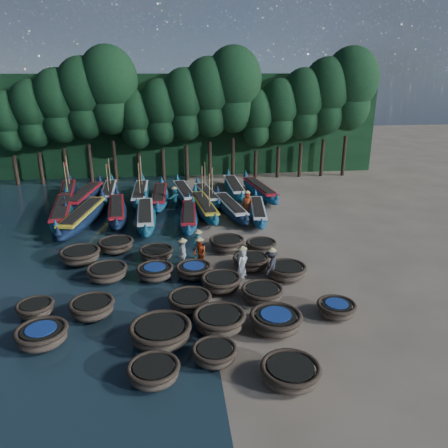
{
  "coord_description": "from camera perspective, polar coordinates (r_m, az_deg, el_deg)",
  "views": [
    {
      "loc": [
        -1.48,
        -22.59,
        10.42
      ],
      "look_at": [
        1.68,
        2.87,
        1.3
      ],
      "focal_mm": 35.0,
      "sensor_mm": 36.0,
      "label": 1
    }
  ],
  "objects": [
    {
      "name": "coracle_9",
      "position": [
        20.38,
        14.46,
        -10.64
      ],
      "size": [
        2.1,
        2.1,
        0.66
      ],
      "rotation": [
        0.0,
        0.0,
        0.38
      ],
      "color": "#4E3F30",
      "rests_on": "ground"
    },
    {
      "name": "coracle_13",
      "position": [
        21.86,
        -0.36,
        -7.64
      ],
      "size": [
        2.02,
        2.02,
        0.75
      ],
      "rotation": [
        0.0,
        0.0,
        0.01
      ],
      "color": "#4E3F30",
      "rests_on": "ground"
    },
    {
      "name": "tree_3",
      "position": [
        43.33,
        -17.86,
        15.47
      ],
      "size": [
        4.92,
        4.92,
        11.6
      ],
      "color": "black",
      "rests_on": "ground"
    },
    {
      "name": "coracle_15",
      "position": [
        23.67,
        -15.03,
        -6.13
      ],
      "size": [
        2.55,
        2.55,
        0.75
      ],
      "rotation": [
        0.0,
        0.0,
        -0.38
      ],
      "color": "#4E3F30",
      "rests_on": "ground"
    },
    {
      "name": "coracle_22",
      "position": [
        25.48,
        -8.83,
        -3.81
      ],
      "size": [
        2.2,
        2.2,
        0.72
      ],
      "rotation": [
        0.0,
        0.0,
        0.22
      ],
      "color": "#4E3F30",
      "rests_on": "ground"
    },
    {
      "name": "long_boat_14",
      "position": [
        37.03,
        -5.19,
        4.01
      ],
      "size": [
        2.42,
        7.89,
        1.4
      ],
      "rotation": [
        0.0,
        0.0,
        0.14
      ],
      "color": "navy",
      "rests_on": "ground"
    },
    {
      "name": "long_boat_16",
      "position": [
        38.55,
        1.34,
        4.74
      ],
      "size": [
        1.5,
        8.28,
        1.46
      ],
      "rotation": [
        0.0,
        0.0,
        0.01
      ],
      "color": "navy",
      "rests_on": "ground"
    },
    {
      "name": "fisherman_2",
      "position": [
        24.18,
        -3.21,
        -3.66
      ],
      "size": [
        0.94,
        1.02,
        1.89
      ],
      "rotation": [
        0.0,
        0.0,
        5.19
      ],
      "color": "#BB4119",
      "rests_on": "ground"
    },
    {
      "name": "coracle_24",
      "position": [
        26.31,
        4.88,
        -2.87
      ],
      "size": [
        1.95,
        1.95,
        0.72
      ],
      "rotation": [
        0.0,
        0.0,
        -0.16
      ],
      "color": "#4E3F30",
      "rests_on": "ground"
    },
    {
      "name": "fisherman_3",
      "position": [
        22.67,
        6.16,
        -5.3
      ],
      "size": [
        1.16,
        1.34,
        1.99
      ],
      "rotation": [
        0.0,
        0.0,
        4.18
      ],
      "color": "black",
      "rests_on": "ground"
    },
    {
      "name": "long_boat_6",
      "position": [
        33.11,
        -2.61,
        2.21
      ],
      "size": [
        2.35,
        8.12,
        3.47
      ],
      "rotation": [
        0.0,
        0.0,
        0.12
      ],
      "color": "navy",
      "rests_on": "ground"
    },
    {
      "name": "long_boat_8",
      "position": [
        32.32,
        4.46,
        1.63
      ],
      "size": [
        2.23,
        7.33,
        1.3
      ],
      "rotation": [
        0.0,
        0.0,
        -0.13
      ],
      "color": "navy",
      "rests_on": "ground"
    },
    {
      "name": "coracle_5",
      "position": [
        19.3,
        -22.69,
        -13.26
      ],
      "size": [
        2.39,
        2.39,
        0.77
      ],
      "rotation": [
        0.0,
        0.0,
        -0.29
      ],
      "color": "#4E3F30",
      "rests_on": "ground"
    },
    {
      "name": "coracle_23",
      "position": [
        26.52,
        0.37,
        -2.55
      ],
      "size": [
        2.64,
        2.64,
        0.76
      ],
      "rotation": [
        0.0,
        0.0,
        0.42
      ],
      "color": "#4E3F30",
      "rests_on": "ground"
    },
    {
      "name": "tree_13",
      "position": [
        45.35,
        13.28,
        16.02
      ],
      "size": [
        4.92,
        4.92,
        11.6
      ],
      "color": "black",
      "rests_on": "ground"
    },
    {
      "name": "tree_2",
      "position": [
        43.84,
        -20.81,
        14.3
      ],
      "size": [
        4.51,
        4.51,
        10.63
      ],
      "color": "black",
      "rests_on": "ground"
    },
    {
      "name": "coracle_19",
      "position": [
        23.24,
        8.15,
        -6.1
      ],
      "size": [
        2.13,
        2.13,
        0.76
      ],
      "rotation": [
        0.0,
        0.0,
        0.09
      ],
      "color": "#4E3F30",
      "rests_on": "ground"
    },
    {
      "name": "coracle_6",
      "position": [
        18.18,
        -8.29,
        -13.83
      ],
      "size": [
        2.9,
        2.9,
        0.83
      ],
      "rotation": [
        0.0,
        0.0,
        -0.27
      ],
      "color": "#4E3F30",
      "rests_on": "ground"
    },
    {
      "name": "tree_7",
      "position": [
        42.73,
        -5.12,
        15.34
      ],
      "size": [
        4.51,
        4.51,
        10.63
      ],
      "color": "black",
      "rests_on": "ground"
    },
    {
      "name": "coracle_10",
      "position": [
        21.46,
        -23.41,
        -10.11
      ],
      "size": [
        1.81,
        1.81,
        0.66
      ],
      "rotation": [
        0.0,
        0.0,
        0.24
      ],
      "color": "#4E3F30",
      "rests_on": "ground"
    },
    {
      "name": "coracle_14",
      "position": [
        21.0,
        5.0,
        -9.0
      ],
      "size": [
        2.01,
        2.01,
        0.71
      ],
      "rotation": [
        0.0,
        0.0,
        0.07
      ],
      "color": "#4E3F30",
      "rests_on": "ground"
    },
    {
      "name": "fisherman_6",
      "position": [
        33.28,
        3.05,
        2.93
      ],
      "size": [
        0.98,
        0.85,
        1.9
      ],
      "rotation": [
        0.0,
        0.0,
        5.84
      ],
      "color": "#BB4119",
      "rests_on": "ground"
    },
    {
      "name": "coracle_18",
      "position": [
        24.15,
        3.53,
        -4.93
      ],
      "size": [
        2.28,
        2.28,
        0.73
      ],
      "rotation": [
        0.0,
        0.0,
        0.26
      ],
      "color": "#4E3F30",
      "rests_on": "ground"
    },
    {
      "name": "coracle_8",
      "position": [
        18.84,
        6.77,
        -12.46
      ],
      "size": [
        2.24,
        2.24,
        0.81
      ],
      "rotation": [
        0.0,
        0.0,
        -0.03
      ],
      "color": "#4E3F30",
      "rests_on": "ground"
    },
    {
      "name": "long_boat_10",
      "position": [
        37.39,
        -17.69,
        3.38
      ],
      "size": [
        2.79,
        8.64,
        1.54
      ],
      "rotation": [
        0.0,
        0.0,
        -0.15
      ],
      "color": "#0E2034",
      "rests_on": "ground"
    },
    {
      "name": "coracle_20",
      "position": [
        26.09,
        -18.27,
        -3.92
      ],
      "size": [
        2.74,
        2.74,
        0.81
      ],
      "rotation": [
        0.0,
        0.0,
        -0.39
      ],
      "color": "#4E3F30",
      "rests_on": "ground"
    },
    {
      "name": "tree_10",
      "position": [
        43.65,
        4.28,
        13.67
      ],
      "size": [
        3.68,
        3.68,
        8.68
      ],
      "color": "black",
      "rests_on": "ground"
    },
    {
      "name": "foliage_wall",
      "position": [
        46.43,
        -5.34,
        12.79
      ],
      "size": [
        40.0,
        3.0,
        10.0
      ],
      "primitive_type": "cube",
      "color": "black",
      "rests_on": "ground"
    },
    {
      "name": "fisherman_4",
      "position": [
        23.86,
        -5.4,
        -3.92
      ],
      "size": [
        0.52,
        1.06,
        1.98
      ],
      "rotation": [
        0.0,
        0.0,
        1.61
      ],
      "color": "silver",
      "rests_on": "ground"
    },
    {
      "name": "coracle_12",
      "position": [
        20.31,
        -4.5,
        -10.0
      ],
      "size": [
        2.11,
        2.11,
        0.73
      ],
      "rotation": [
        0.0,
        0.0,
        0.14
      ],
      "color": "#4E3F30",
      "rests_on": "ground"
    },
    {
      "name": "tree_9",
      "position": [
        43.07,
        1.23,
        17.24
      ],
      "size": [
        5.34,
        5.34,
        12.58
      ],
      "color": "black",
      "rests_on": "ground"
    },
    {
      "name": "coracle_11",
      "position": [
        20.54,
        -16.85,
        -10.4
      ],
      "size": [
        2.3,
        2.3,
        0.79
      ],
      "rotation": [
        0.0,
        0.0,
        0.3
      ],
      "color": "#4E3F30",
      "rests_on": "ground"
    },
    {
      "name": "long_boat_3",
      "position": [
        33.18,
        -13.81,
        1.68
      ],
      "size": [
        2.24,
        8.13,
        1.44
      ],
      "rotation": [
        0.0,
        0.0,
        0.1
      ],
      "color": "#0E2034",
      "rests_on": "ground"
    },
    {
      "name": "long_boat_1",
      "position": [
        33.85,
        -20.36,
        1.46
      ],
      "size": [
        2.69,
        8.92,
        1.58
      ],
      "rotation": [
        0.0,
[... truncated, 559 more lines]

